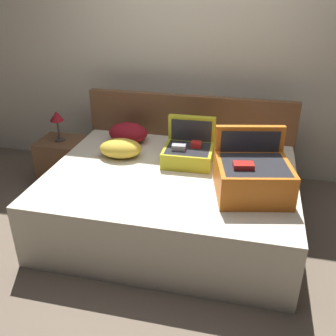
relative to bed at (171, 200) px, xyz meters
name	(u,v)px	position (x,y,z in m)	size (l,w,h in m)	color
ground_plane	(160,254)	(0.00, -0.40, -0.27)	(12.00, 12.00, 0.00)	#6B5B4C
back_wall	(198,52)	(0.00, 1.25, 1.03)	(8.00, 0.10, 2.60)	beige
bed	(171,200)	(0.00, 0.00, 0.00)	(2.04, 1.58, 0.54)	beige
headboard	(189,141)	(0.00, 0.83, 0.21)	(2.08, 0.08, 0.96)	brown
hard_case_large	(252,175)	(0.66, -0.20, 0.42)	(0.62, 0.60, 0.46)	#D16619
hard_case_medium	(189,150)	(0.10, 0.26, 0.37)	(0.43, 0.43, 0.36)	gold
pillow_near_headboard	(121,148)	(-0.51, 0.20, 0.35)	(0.38, 0.26, 0.17)	gold
pillow_center_head	(128,133)	(-0.56, 0.55, 0.36)	(0.39, 0.30, 0.19)	maroon
nightstand	(63,161)	(-1.30, 0.54, -0.02)	(0.44, 0.40, 0.49)	brown
table_lamp	(57,118)	(-1.30, 0.54, 0.46)	(0.14, 0.14, 0.31)	#3F3833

